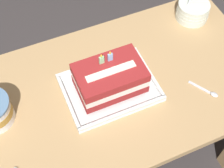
{
  "coord_description": "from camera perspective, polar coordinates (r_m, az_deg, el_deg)",
  "views": [
    {
      "loc": [
        -0.28,
        -0.63,
        1.76
      ],
      "look_at": [
        -0.01,
        0.0,
        0.74
      ],
      "focal_mm": 51.98,
      "sensor_mm": 36.0,
      "label": 1
    }
  ],
  "objects": [
    {
      "name": "foil_tray",
      "position": [
        1.24,
        -0.41,
        -0.69
      ],
      "size": [
        0.35,
        0.26,
        0.02
      ],
      "color": "silver",
      "rests_on": "dining_table"
    },
    {
      "name": "serving_spoon_by_bowls",
      "position": [
        1.29,
        16.79,
        -1.4
      ],
      "size": [
        0.08,
        0.11,
        0.01
      ],
      "color": "silver",
      "rests_on": "dining_table"
    },
    {
      "name": "bowl_stack",
      "position": [
        1.52,
        14.01,
        12.41
      ],
      "size": [
        0.15,
        0.15,
        0.14
      ],
      "color": "silver",
      "rests_on": "dining_table"
    },
    {
      "name": "ground_plane",
      "position": [
        1.89,
        0.27,
        -12.54
      ],
      "size": [
        8.0,
        8.0,
        0.0
      ],
      "primitive_type": "plane",
      "color": "#383333"
    },
    {
      "name": "birthday_cake",
      "position": [
        1.19,
        -0.43,
        1.16
      ],
      "size": [
        0.25,
        0.16,
        0.15
      ],
      "color": "maroon",
      "rests_on": "foil_tray"
    },
    {
      "name": "dining_table",
      "position": [
        1.34,
        0.38,
        -3.11
      ],
      "size": [
        1.24,
        0.68,
        0.71
      ],
      "color": "tan",
      "rests_on": "ground_plane"
    }
  ]
}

